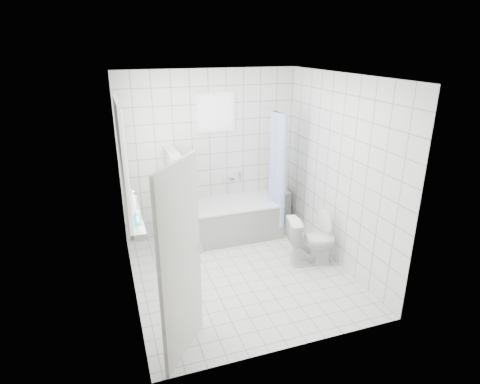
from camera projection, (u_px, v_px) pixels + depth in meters
name	position (u px, v px, depth m)	size (l,w,h in m)	color
ground	(241.00, 273.00, 5.46)	(3.00, 3.00, 0.00)	white
ceiling	(241.00, 76.00, 4.54)	(3.00, 3.00, 0.00)	white
wall_back	(210.00, 154.00, 6.33)	(2.80, 0.02, 2.60)	white
wall_front	(295.00, 235.00, 3.68)	(2.80, 0.02, 2.60)	white
wall_left	(126.00, 197.00, 4.57)	(0.02, 3.00, 2.60)	white
wall_right	(339.00, 172.00, 5.43)	(0.02, 3.00, 2.60)	white
window_left	(125.00, 164.00, 4.75)	(0.01, 0.90, 1.40)	white
window_back	(216.00, 113.00, 6.09)	(0.50, 0.01, 0.50)	white
window_sill	(135.00, 220.00, 5.02)	(0.18, 1.02, 0.08)	white
door	(181.00, 264.00, 3.77)	(0.04, 0.80, 2.00)	silver
bathtub	(229.00, 220.00, 6.41)	(1.58, 0.77, 0.58)	white
partition_wall	(175.00, 201.00, 5.94)	(0.15, 0.85, 1.50)	white
tiled_ledge	(277.00, 207.00, 6.93)	(0.40, 0.24, 0.55)	white
toilet	(312.00, 241.00, 5.60)	(0.39, 0.68, 0.70)	white
curtain_rod	(275.00, 110.00, 6.01)	(0.02, 0.02, 0.80)	silver
shower_curtain	(277.00, 170.00, 6.21)	(0.14, 0.48, 1.78)	#4B70DC
tub_faucet	(229.00, 180.00, 6.54)	(0.18, 0.06, 0.06)	silver
sill_bottles	(134.00, 208.00, 4.97)	(0.18, 0.46, 0.32)	silver
ledge_bottles	(279.00, 187.00, 6.75)	(0.15, 0.15, 0.28)	yellow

